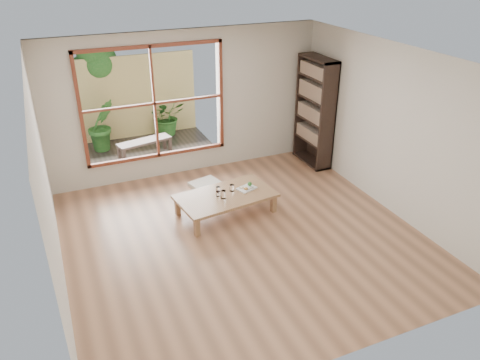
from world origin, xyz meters
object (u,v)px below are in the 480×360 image
object	(u,v)px
bookshelf	(315,112)
food_tray	(247,187)
low_table	(226,197)
garden_bench	(145,143)

from	to	relation	value
bookshelf	food_tray	xyz separation A→B (m)	(-1.89, -1.11, -0.67)
low_table	food_tray	world-z (taller)	food_tray
garden_bench	low_table	bearing A→B (deg)	-88.70
bookshelf	garden_bench	size ratio (longest dim) A/B	1.83
low_table	garden_bench	size ratio (longest dim) A/B	1.43
low_table	bookshelf	world-z (taller)	bookshelf
bookshelf	garden_bench	xyz separation A→B (m)	(-2.97, 1.49, -0.72)
low_table	garden_bench	distance (m)	2.75
low_table	bookshelf	bearing A→B (deg)	19.77
garden_bench	bookshelf	bearing A→B (deg)	-39.70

